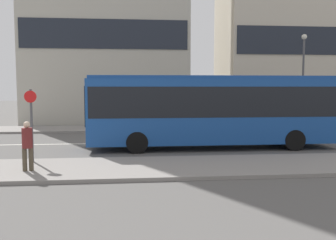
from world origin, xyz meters
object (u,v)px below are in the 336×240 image
(parked_car_0, at_px, (307,123))
(pedestrian_near_stop, at_px, (27,143))
(street_lamp, at_px, (303,70))
(city_bus, at_px, (212,107))
(bus_stop_sign, at_px, (31,120))

(parked_car_0, xyz_separation_m, pedestrian_near_stop, (-14.58, -10.03, 0.45))
(parked_car_0, height_order, street_lamp, street_lamp)
(city_bus, height_order, pedestrian_near_stop, city_bus)
(street_lamp, bearing_deg, city_bus, -137.11)
(bus_stop_sign, bearing_deg, parked_car_0, 29.74)
(city_bus, distance_m, bus_stop_sign, 8.11)
(pedestrian_near_stop, distance_m, street_lamp, 19.63)
(pedestrian_near_stop, height_order, bus_stop_sign, bus_stop_sign)
(city_bus, xyz_separation_m, bus_stop_sign, (-7.49, -3.12, -0.26))
(city_bus, relative_size, pedestrian_near_stop, 7.03)
(bus_stop_sign, height_order, street_lamp, street_lamp)
(city_bus, height_order, street_lamp, street_lamp)
(pedestrian_near_stop, xyz_separation_m, bus_stop_sign, (-0.25, 1.56, 0.64))
(city_bus, distance_m, pedestrian_near_stop, 8.67)
(bus_stop_sign, relative_size, street_lamp, 0.43)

